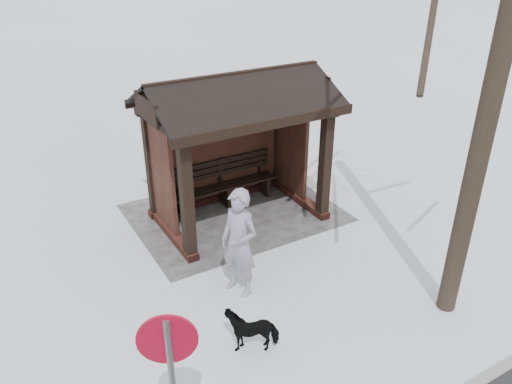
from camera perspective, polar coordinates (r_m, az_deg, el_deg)
ground at (r=10.60m, az=-1.96°, el=-2.87°), size 120.00×120.00×0.00m
trampled_patch at (r=10.75m, az=-2.47°, el=-2.38°), size 4.20×3.20×0.02m
bus_shelter at (r=9.83m, az=-2.61°, el=8.51°), size 3.60×2.40×3.09m
pedestrian at (r=8.02m, az=-1.93°, el=-5.87°), size 0.67×0.80×1.88m
dog at (r=7.40m, az=-0.48°, el=-15.22°), size 0.85×0.64×0.65m
road_sign at (r=5.12m, az=-9.77°, el=-19.04°), size 0.54×0.26×2.28m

